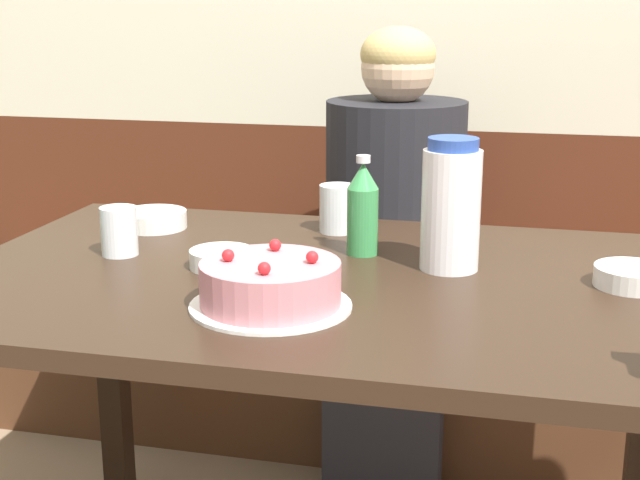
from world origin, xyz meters
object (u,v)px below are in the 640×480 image
Objects in this scene: glass_water_tall at (338,209)px; bench_seat at (390,369)px; soju_bottle at (363,208)px; person_dark_striped at (393,267)px; bowl_soup_white at (633,277)px; birthday_cake at (270,285)px; glass_tumbler_short at (119,231)px; bowl_rice_small at (154,219)px; water_pitcher at (451,206)px; bowl_side_dish at (221,259)px.

bench_seat is at bearing 85.81° from glass_water_tall.
person_dark_striped is (-0.02, 0.55, -0.28)m from soju_bottle.
bowl_soup_white is 0.85m from person_dark_striped.
birthday_cake is 1.35× the size of soju_bottle.
glass_water_tall is at bearing -94.19° from bench_seat.
soju_bottle is 0.47m from glass_tumbler_short.
glass_water_tall is (-0.04, -0.52, 0.58)m from bench_seat.
bowl_rice_small reaches higher than bench_seat.
water_pitcher is 0.21× the size of person_dark_striped.
soju_bottle is 1.62× the size of bowl_side_dish.
bowl_soup_white is at bearing -55.29° from bench_seat.
person_dark_striped is at bearing 56.86° from glass_tumbler_short.
person_dark_striped reaches higher than water_pitcher.
bench_seat is 19.75× the size of bowl_soup_white.
birthday_cake is at bearing -132.09° from water_pitcher.
soju_bottle is 0.29m from bowl_side_dish.
bowl_rice_small is (-0.97, 0.19, 0.00)m from bowl_soup_white.
glass_water_tall is at bearing 8.79° from bowl_rice_small.
birthday_cake reaches higher than glass_tumbler_short.
bench_seat is 0.78m from glass_water_tall.
soju_bottle is 0.62m from person_dark_striped.
birthday_cake is 0.39m from water_pitcher.
bowl_soup_white is at bearing -5.88° from water_pitcher.
glass_water_tall reaches higher than bowl_rice_small.
birthday_cake is at bearing -89.90° from glass_water_tall.
person_dark_striped reaches higher than glass_water_tall.
bowl_soup_white is (0.49, -0.09, -0.07)m from soju_bottle.
bench_seat is 2.20× the size of person_dark_striped.
glass_water_tall is (-0.57, 0.25, 0.03)m from bowl_soup_white.
bowl_rice_small is 0.40m from glass_water_tall.
glass_water_tall is at bearing 139.63° from water_pitcher.
birthday_cake is 2.00× the size of bowl_soup_white.
bowl_side_dish is (-0.15, 0.19, -0.02)m from birthday_cake.
glass_tumbler_short reaches higher than bench_seat.
birthday_cake is at bearing -48.09° from bowl_rice_small.
glass_tumbler_short is at bearing 148.38° from birthday_cake.
birthday_cake is 2.19× the size of bowl_side_dish.
bench_seat is 1.06m from glass_tumbler_short.
birthday_cake is at bearing -51.49° from bowl_side_dish.
person_dark_striped is at bearing 80.96° from glass_water_tall.
person_dark_striped is at bearing -79.63° from bench_seat.
bowl_rice_small is at bearing -45.29° from person_dark_striped.
glass_water_tall is 0.09× the size of person_dark_striped.
bowl_soup_white is 1.10× the size of bowl_side_dish.
glass_tumbler_short is (-0.37, -0.27, -0.00)m from glass_water_tall.
bench_seat is at bearing 53.43° from bowl_rice_small.
birthday_cake is at bearing -103.54° from soju_bottle.
glass_water_tall is at bearing 156.38° from bowl_soup_white.
person_dark_striped is (0.46, 0.45, -0.21)m from bowl_rice_small.
soju_bottle is at bearing -11.46° from bowl_rice_small.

